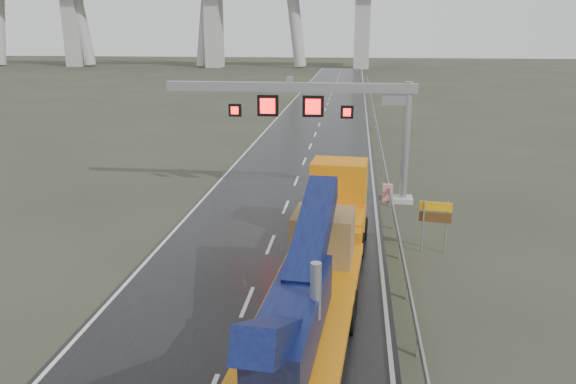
# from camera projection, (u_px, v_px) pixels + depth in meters

# --- Properties ---
(ground) EXTENTS (400.00, 400.00, 0.00)m
(ground) POSITION_uv_depth(u_px,v_px,m) (223.00, 361.00, 17.69)
(ground) COLOR #2E3223
(ground) RESTS_ON ground
(road) EXTENTS (11.00, 200.00, 0.02)m
(road) POSITION_uv_depth(u_px,v_px,m) (315.00, 134.00, 55.83)
(road) COLOR black
(road) RESTS_ON ground
(guardrail) EXTENTS (0.20, 140.00, 1.40)m
(guardrail) POSITION_uv_depth(u_px,v_px,m) (382.00, 150.00, 45.40)
(guardrail) COLOR gray
(guardrail) RESTS_ON ground
(sign_gantry) EXTENTS (14.90, 1.20, 7.42)m
(sign_gantry) POSITION_uv_depth(u_px,v_px,m) (325.00, 108.00, 33.04)
(sign_gantry) COLOR #A6A5A1
(sign_gantry) RESTS_ON ground
(heavy_haul_truck) EXTENTS (4.36, 20.34, 4.74)m
(heavy_haul_truck) POSITION_uv_depth(u_px,v_px,m) (319.00, 258.00, 21.02)
(heavy_haul_truck) COLOR orange
(heavy_haul_truck) RESTS_ON ground
(exit_sign_pair) EXTENTS (1.46, 0.30, 2.52)m
(exit_sign_pair) POSITION_uv_depth(u_px,v_px,m) (435.00, 217.00, 25.85)
(exit_sign_pair) COLOR #97989F
(exit_sign_pair) RESTS_ON ground
(striped_barrier) EXTENTS (0.65, 0.39, 1.04)m
(striped_barrier) POSITION_uv_depth(u_px,v_px,m) (388.00, 193.00, 34.11)
(striped_barrier) COLOR red
(striped_barrier) RESTS_ON ground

